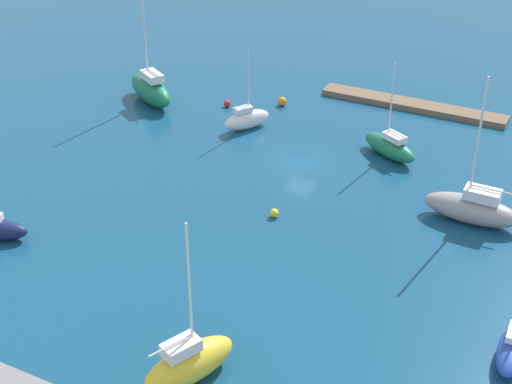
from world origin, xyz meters
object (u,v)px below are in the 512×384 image
object	(u,v)px
pier_dock	(413,105)
sailboat_green_mid_basin	(390,146)
mooring_buoy_orange	(282,101)
mooring_buoy_yellow	(274,213)
sailboat_white_off_beacon	(247,119)
sailboat_green_inner_mooring	(151,89)
sailboat_yellow_east_end	(189,363)
mooring_buoy_red	(227,103)
sailboat_gray_center_basin	(473,208)

from	to	relation	value
pier_dock	sailboat_green_mid_basin	size ratio (longest dim) A/B	2.16
mooring_buoy_orange	mooring_buoy_yellow	distance (m)	21.78
mooring_buoy_orange	sailboat_white_off_beacon	bearing A→B (deg)	83.91
sailboat_green_mid_basin	mooring_buoy_orange	bearing A→B (deg)	4.05
pier_dock	sailboat_green_inner_mooring	distance (m)	27.04
sailboat_green_inner_mooring	sailboat_green_mid_basin	world-z (taller)	sailboat_green_inner_mooring
sailboat_green_mid_basin	sailboat_yellow_east_end	bearing A→B (deg)	115.47
mooring_buoy_orange	mooring_buoy_red	distance (m)	5.65
sailboat_green_inner_mooring	mooring_buoy_yellow	world-z (taller)	sailboat_green_inner_mooring
pier_dock	sailboat_green_mid_basin	world-z (taller)	sailboat_green_mid_basin
sailboat_yellow_east_end	sailboat_green_mid_basin	distance (m)	32.26
pier_dock	sailboat_white_off_beacon	distance (m)	17.73
sailboat_white_off_beacon	mooring_buoy_orange	world-z (taller)	sailboat_white_off_beacon
sailboat_green_mid_basin	mooring_buoy_orange	xyz separation A→B (m)	(13.49, -6.01, -0.57)
sailboat_white_off_beacon	sailboat_green_mid_basin	distance (m)	14.20
mooring_buoy_red	sailboat_gray_center_basin	bearing A→B (deg)	158.56
sailboat_yellow_east_end	mooring_buoy_orange	size ratio (longest dim) A/B	11.89
sailboat_gray_center_basin	mooring_buoy_yellow	world-z (taller)	sailboat_gray_center_basin
mooring_buoy_orange	sailboat_green_mid_basin	bearing A→B (deg)	155.99
sailboat_white_off_beacon	sailboat_green_inner_mooring	distance (m)	11.83
sailboat_green_mid_basin	mooring_buoy_orange	distance (m)	14.78
sailboat_white_off_beacon	sailboat_yellow_east_end	size ratio (longest dim) A/B	0.75
sailboat_green_mid_basin	mooring_buoy_yellow	bearing A→B (deg)	99.13
pier_dock	sailboat_yellow_east_end	size ratio (longest dim) A/B	1.79
sailboat_green_inner_mooring	sailboat_green_mid_basin	size ratio (longest dim) A/B	1.49
sailboat_yellow_east_end	mooring_buoy_orange	bearing A→B (deg)	41.03
sailboat_white_off_beacon	sailboat_yellow_east_end	bearing A→B (deg)	-126.33
mooring_buoy_orange	pier_dock	bearing A→B (deg)	-155.40
sailboat_white_off_beacon	sailboat_gray_center_basin	world-z (taller)	sailboat_gray_center_basin
pier_dock	sailboat_gray_center_basin	distance (m)	21.89
sailboat_green_mid_basin	mooring_buoy_red	xyz separation A→B (m)	(18.38, -3.18, -0.66)
mooring_buoy_yellow	sailboat_white_off_beacon	bearing A→B (deg)	-54.91
sailboat_green_inner_mooring	sailboat_white_off_beacon	bearing A→B (deg)	-154.53
sailboat_yellow_east_end	pier_dock	bearing A→B (deg)	23.36
pier_dock	sailboat_gray_center_basin	world-z (taller)	sailboat_gray_center_basin
mooring_buoy_red	sailboat_green_inner_mooring	bearing A→B (deg)	19.10
sailboat_green_mid_basin	mooring_buoy_yellow	xyz separation A→B (m)	(4.79, 13.95, -0.66)
sailboat_gray_center_basin	sailboat_yellow_east_end	bearing A→B (deg)	67.45
sailboat_gray_center_basin	sailboat_yellow_east_end	xyz separation A→B (m)	(10.59, 24.60, 0.06)
mooring_buoy_red	sailboat_white_off_beacon	bearing A→B (deg)	138.20
pier_dock	sailboat_green_mid_basin	distance (m)	11.69
pier_dock	sailboat_yellow_east_end	xyz separation A→B (m)	(0.16, 43.82, 1.01)
sailboat_green_inner_mooring	sailboat_yellow_east_end	xyz separation A→B (m)	(-24.50, 32.78, -0.20)
sailboat_yellow_east_end	mooring_buoy_yellow	size ratio (longest dim) A/B	15.00
sailboat_white_off_beacon	mooring_buoy_red	bearing A→B (deg)	79.97
sailboat_white_off_beacon	mooring_buoy_yellow	distance (m)	16.37
sailboat_green_inner_mooring	mooring_buoy_orange	xyz separation A→B (m)	(-12.47, -5.46, -1.04)
sailboat_green_inner_mooring	sailboat_gray_center_basin	world-z (taller)	sailboat_green_inner_mooring
sailboat_yellow_east_end	sailboat_gray_center_basin	bearing A→B (deg)	0.28
sailboat_white_off_beacon	sailboat_green_inner_mooring	world-z (taller)	sailboat_green_inner_mooring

